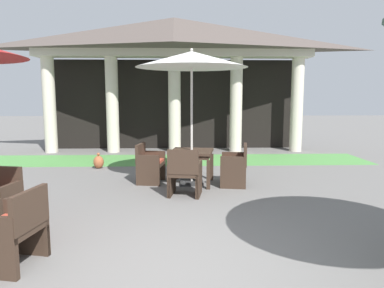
{
  "coord_description": "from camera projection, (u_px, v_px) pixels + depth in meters",
  "views": [
    {
      "loc": [
        0.19,
        -3.49,
        1.85
      ],
      "look_at": [
        0.37,
        2.16,
        1.09
      ],
      "focal_mm": 33.48,
      "sensor_mm": 36.0,
      "label": 1
    }
  ],
  "objects": [
    {
      "name": "ground_plane",
      "position": [
        163.0,
        276.0,
        3.7
      ],
      "size": [
        60.0,
        60.0,
        0.0
      ],
      "primitive_type": "plane",
      "color": "slate"
    },
    {
      "name": "background_pavilion",
      "position": [
        174.0,
        51.0,
        11.62
      ],
      "size": [
        9.32,
        2.49,
        4.32
      ],
      "color": "beige",
      "rests_on": "ground"
    },
    {
      "name": "lawn_strip",
      "position": [
        174.0,
        160.0,
        10.4
      ],
      "size": [
        11.12,
        1.87,
        0.01
      ],
      "primitive_type": "cube",
      "color": "#519347",
      "rests_on": "ground"
    },
    {
      "name": "patio_chair_near_foreground_east",
      "position": [
        13.0,
        230.0,
        3.88
      ],
      "size": [
        0.66,
        0.73,
        0.86
      ],
      "rotation": [
        0.0,
        0.0,
        1.38
      ],
      "color": "#38281E",
      "rests_on": "ground"
    },
    {
      "name": "patio_table_mid_left",
      "position": [
        192.0,
        155.0,
        7.51
      ],
      "size": [
        0.99,
        0.99,
        0.72
      ],
      "rotation": [
        0.0,
        0.0,
        -0.17
      ],
      "color": "#38281E",
      "rests_on": "ground"
    },
    {
      "name": "patio_umbrella_mid_left",
      "position": [
        192.0,
        61.0,
        7.25
      ],
      "size": [
        2.29,
        2.29,
        2.81
      ],
      "color": "#2D2D2D",
      "rests_on": "ground"
    },
    {
      "name": "patio_chair_mid_left_east",
      "position": [
        235.0,
        166.0,
        7.41
      ],
      "size": [
        0.62,
        0.71,
        0.86
      ],
      "rotation": [
        0.0,
        0.0,
        1.4
      ],
      "color": "#38281E",
      "rests_on": "ground"
    },
    {
      "name": "patio_chair_mid_left_south",
      "position": [
        185.0,
        174.0,
        6.64
      ],
      "size": [
        0.67,
        0.64,
        0.9
      ],
      "rotation": [
        0.0,
        0.0,
        -0.17
      ],
      "color": "#38281E",
      "rests_on": "ground"
    },
    {
      "name": "patio_chair_mid_left_west",
      "position": [
        149.0,
        164.0,
        7.66
      ],
      "size": [
        0.6,
        0.69,
        0.84
      ],
      "rotation": [
        0.0,
        0.0,
        -1.74
      ],
      "color": "#38281E",
      "rests_on": "ground"
    },
    {
      "name": "terracotta_urn",
      "position": [
        99.0,
        162.0,
        9.18
      ],
      "size": [
        0.26,
        0.26,
        0.41
      ],
      "color": "#9E5633",
      "rests_on": "ground"
    }
  ]
}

